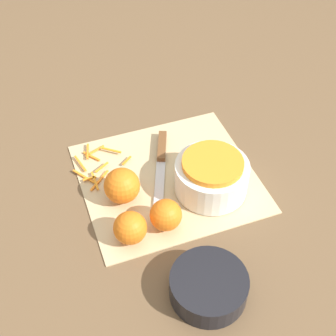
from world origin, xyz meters
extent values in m
plane|color=brown|center=(0.00, 0.00, 0.00)|extent=(4.00, 4.00, 0.00)
cube|color=#CCB284|center=(0.00, 0.00, 0.00)|extent=(0.41, 0.38, 0.01)
cylinder|color=silver|center=(-0.08, 0.07, 0.04)|extent=(0.17, 0.17, 0.08)
cylinder|color=orange|center=(-0.08, 0.07, 0.09)|extent=(0.14, 0.14, 0.02)
cylinder|color=black|center=(0.03, 0.31, 0.03)|extent=(0.15, 0.15, 0.05)
cube|color=brown|center=(-0.02, -0.10, 0.01)|extent=(0.06, 0.10, 0.02)
cube|color=silver|center=(0.03, 0.02, 0.01)|extent=(0.08, 0.14, 0.00)
sphere|color=orange|center=(0.12, 0.03, 0.05)|extent=(0.08, 0.08, 0.08)
sphere|color=orange|center=(0.05, 0.13, 0.04)|extent=(0.07, 0.07, 0.07)
sphere|color=orange|center=(0.14, 0.14, 0.04)|extent=(0.07, 0.07, 0.07)
cube|color=orange|center=(0.14, -0.15, 0.01)|extent=(0.05, 0.03, 0.00)
cube|color=orange|center=(0.16, -0.15, 0.01)|extent=(0.02, 0.05, 0.00)
cube|color=orange|center=(0.16, -0.13, 0.01)|extent=(0.04, 0.05, 0.00)
cube|color=orange|center=(0.10, -0.13, 0.01)|extent=(0.04, 0.04, 0.00)
cube|color=orange|center=(0.17, -0.04, 0.01)|extent=(0.01, 0.06, 0.00)
cube|color=orange|center=(0.16, -0.04, 0.01)|extent=(0.06, 0.05, 0.00)
cube|color=orange|center=(0.14, -0.08, 0.01)|extent=(0.04, 0.03, 0.00)
cube|color=orange|center=(0.19, -0.07, 0.01)|extent=(0.04, 0.06, 0.00)
cube|color=orange|center=(0.19, -0.11, 0.01)|extent=(0.02, 0.06, 0.00)
cube|color=orange|center=(0.18, -0.06, 0.01)|extent=(0.03, 0.01, 0.00)
cube|color=orange|center=(0.08, -0.08, 0.01)|extent=(0.03, 0.02, 0.00)
camera|label=1|loc=(0.26, 0.72, 0.83)|focal=50.00mm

